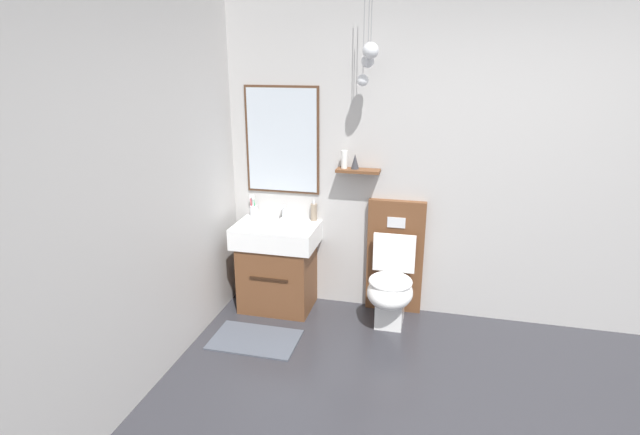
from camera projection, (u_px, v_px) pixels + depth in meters
wall_back at (479, 159)px, 4.00m from camera, size 4.45×0.47×2.71m
wall_left at (77, 213)px, 2.66m from camera, size 0.12×4.09×2.71m
bath_mat at (255, 340)px, 3.98m from camera, size 0.68×0.44×0.01m
vanity_sink_left at (278, 264)px, 4.41m from camera, size 0.70×0.51×0.77m
tap_on_left_sink at (283, 210)px, 4.45m from camera, size 0.03×0.13×0.11m
toilet at (392, 278)px, 4.21m from camera, size 0.48×0.62×1.00m
toothbrush_cup at (254, 210)px, 4.50m from camera, size 0.07×0.07×0.20m
soap_dispenser at (314, 212)px, 4.38m from camera, size 0.06×0.06×0.18m
folded_hand_towel at (266, 227)px, 4.16m from camera, size 0.22×0.16×0.04m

